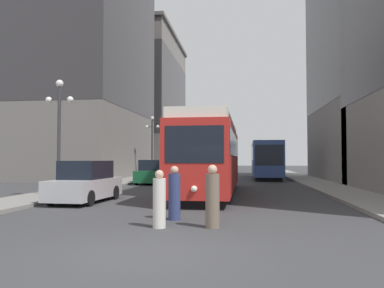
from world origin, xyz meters
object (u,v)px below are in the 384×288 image
parked_car_left_near (152,173)px  lamp_post_left_near (59,119)px  transit_bus (266,158)px  lamp_post_left_far (152,137)px  streetcar (211,155)px  pedestrian_crossing_near (159,201)px  parked_car_left_mid (86,183)px  pedestrian_on_sidewalk (212,198)px  pedestrian_crossing_far (174,195)px

parked_car_left_near → lamp_post_left_near: size_ratio=0.80×
transit_bus → lamp_post_left_far: bearing=-173.7°
streetcar → pedestrian_crossing_near: 10.27m
lamp_post_left_near → parked_car_left_near: bearing=80.4°
parked_car_left_near → parked_car_left_mid: size_ratio=1.02×
transit_bus → pedestrian_on_sidewalk: transit_bus is taller
streetcar → lamp_post_left_near: (-7.08, -3.18, 1.71)m
lamp_post_left_near → pedestrian_crossing_near: bearing=-47.1°
transit_bus → lamp_post_left_near: size_ratio=2.11×
pedestrian_crossing_near → lamp_post_left_near: lamp_post_left_near is taller
lamp_post_left_near → lamp_post_left_far: 19.13m
transit_bus → parked_car_left_near: 12.87m
pedestrian_crossing_near → pedestrian_crossing_far: bearing=115.5°
parked_car_left_mid → parked_car_left_near: bearing=92.7°
pedestrian_on_sidewalk → lamp_post_left_near: 10.90m
pedestrian_crossing_near → streetcar: bearing=119.3°
streetcar → parked_car_left_near: streetcar is taller
streetcar → pedestrian_on_sidewalk: (0.88, -10.00, -1.29)m
parked_car_left_mid → pedestrian_on_sidewalk: parked_car_left_mid is taller
transit_bus → parked_car_left_mid: size_ratio=2.68×
parked_car_left_mid → pedestrian_crossing_far: 6.46m
parked_car_left_near → lamp_post_left_far: size_ratio=0.75×
pedestrian_crossing_near → pedestrian_on_sidewalk: 1.47m
streetcar → lamp_post_left_near: bearing=-155.2°
pedestrian_crossing_near → pedestrian_crossing_far: size_ratio=0.95×
parked_car_left_near → pedestrian_crossing_near: parked_car_left_near is taller
pedestrian_crossing_near → lamp_post_left_far: size_ratio=0.27×
streetcar → pedestrian_on_sidewalk: size_ratio=7.64×
lamp_post_left_far → pedestrian_crossing_near: bearing=-76.0°
parked_car_left_near → pedestrian_crossing_near: bearing=-77.2°
parked_car_left_mid → pedestrian_crossing_near: size_ratio=2.76×
streetcar → lamp_post_left_near: size_ratio=2.38×
parked_car_left_mid → lamp_post_left_near: 3.74m
transit_bus → parked_car_left_near: (-9.11, -9.03, -1.10)m
transit_bus → pedestrian_crossing_far: (-4.34, -25.83, -1.16)m
lamp_post_left_far → streetcar: bearing=-66.1°
lamp_post_left_near → parked_car_left_mid: bearing=-33.1°
pedestrian_crossing_far → pedestrian_on_sidewalk: size_ratio=0.97×
parked_car_left_mid → pedestrian_crossing_near: parked_car_left_mid is taller
parked_car_left_near → lamp_post_left_near: 11.74m
pedestrian_crossing_near → pedestrian_crossing_far: pedestrian_crossing_far is taller
streetcar → pedestrian_on_sidewalk: streetcar is taller
pedestrian_crossing_far → pedestrian_on_sidewalk: 1.78m
streetcar → pedestrian_crossing_near: (-0.58, -10.17, -1.36)m
pedestrian_crossing_near → lamp_post_left_far: 27.11m
streetcar → transit_bus: 17.50m
pedestrian_on_sidewalk → pedestrian_crossing_far: bearing=36.3°
parked_car_left_mid → streetcar: bearing=43.2°
parked_car_left_mid → pedestrian_crossing_far: size_ratio=2.61×
lamp_post_left_near → lamp_post_left_far: lamp_post_left_far is taller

